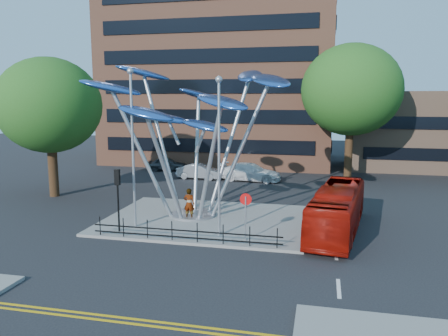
% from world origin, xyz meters
% --- Properties ---
extents(ground, '(120.00, 120.00, 0.00)m').
position_xyz_m(ground, '(0.00, 0.00, 0.00)').
color(ground, black).
rests_on(ground, ground).
extents(traffic_island, '(12.00, 9.00, 0.15)m').
position_xyz_m(traffic_island, '(-1.00, 6.00, 0.07)').
color(traffic_island, slate).
rests_on(traffic_island, ground).
extents(double_yellow_near, '(40.00, 0.12, 0.01)m').
position_xyz_m(double_yellow_near, '(0.00, -6.00, 0.01)').
color(double_yellow_near, gold).
rests_on(double_yellow_near, ground).
extents(double_yellow_far, '(40.00, 0.12, 0.01)m').
position_xyz_m(double_yellow_far, '(0.00, -6.30, 0.01)').
color(double_yellow_far, gold).
rests_on(double_yellow_far, ground).
extents(brick_tower, '(25.00, 15.00, 30.00)m').
position_xyz_m(brick_tower, '(-6.00, 32.00, 15.00)').
color(brick_tower, '#985C42').
rests_on(brick_tower, ground).
extents(low_building_near, '(15.00, 8.00, 8.00)m').
position_xyz_m(low_building_near, '(16.00, 30.00, 4.00)').
color(low_building_near, '#9F785E').
rests_on(low_building_near, ground).
extents(tree_right, '(8.80, 8.80, 12.11)m').
position_xyz_m(tree_right, '(8.00, 22.00, 8.04)').
color(tree_right, black).
rests_on(tree_right, ground).
extents(tree_left, '(7.60, 7.60, 10.32)m').
position_xyz_m(tree_left, '(-14.00, 10.00, 6.79)').
color(tree_left, black).
rests_on(tree_left, ground).
extents(leaf_sculpture, '(12.72, 9.54, 9.51)m').
position_xyz_m(leaf_sculpture, '(-2.07, 6.68, 6.87)').
color(leaf_sculpture, '#9EA0A5').
rests_on(leaf_sculpture, traffic_island).
extents(street_lamp_left, '(0.36, 0.36, 8.80)m').
position_xyz_m(street_lamp_left, '(-4.50, 3.50, 5.36)').
color(street_lamp_left, '#9EA0A5').
rests_on(street_lamp_left, traffic_island).
extents(street_lamp_right, '(0.36, 0.36, 8.30)m').
position_xyz_m(street_lamp_right, '(0.50, 3.00, 5.09)').
color(street_lamp_right, '#9EA0A5').
rests_on(street_lamp_right, traffic_island).
extents(traffic_light_island, '(0.28, 0.18, 3.42)m').
position_xyz_m(traffic_light_island, '(-5.00, 2.50, 2.61)').
color(traffic_light_island, black).
rests_on(traffic_light_island, traffic_island).
extents(no_entry_sign_island, '(0.60, 0.10, 2.45)m').
position_xyz_m(no_entry_sign_island, '(2.00, 2.52, 1.82)').
color(no_entry_sign_island, '#9EA0A5').
rests_on(no_entry_sign_island, traffic_island).
extents(pedestrian_railing_front, '(10.00, 0.06, 1.00)m').
position_xyz_m(pedestrian_railing_front, '(-1.00, 1.70, 0.55)').
color(pedestrian_railing_front, black).
rests_on(pedestrian_railing_front, traffic_island).
extents(red_bus, '(3.51, 9.42, 2.56)m').
position_xyz_m(red_bus, '(6.60, 5.38, 1.28)').
color(red_bus, '#981007').
rests_on(red_bus, ground).
extents(pedestrian, '(0.69, 0.46, 1.87)m').
position_xyz_m(pedestrian, '(-2.00, 5.72, 1.09)').
color(pedestrian, gray).
rests_on(pedestrian, traffic_island).
extents(parked_car_left, '(4.19, 2.20, 1.36)m').
position_xyz_m(parked_car_left, '(-9.74, 22.93, 0.68)').
color(parked_car_left, '#38393F').
rests_on(parked_car_left, ground).
extents(parked_car_mid, '(4.23, 1.61, 1.38)m').
position_xyz_m(parked_car_mid, '(-5.24, 19.29, 0.69)').
color(parked_car_mid, '#9DA0A5').
rests_on(parked_car_mid, ground).
extents(parked_car_right, '(5.60, 2.71, 1.57)m').
position_xyz_m(parked_car_right, '(-0.52, 19.39, 0.79)').
color(parked_car_right, white).
rests_on(parked_car_right, ground).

